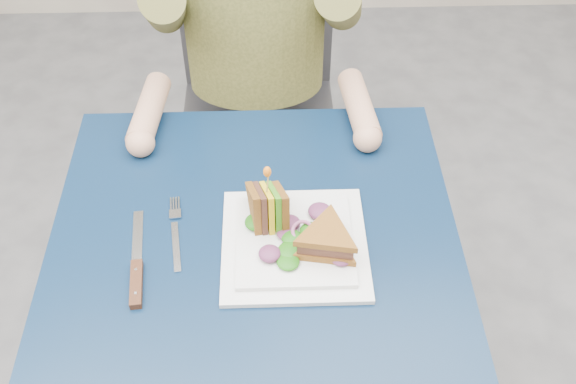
{
  "coord_description": "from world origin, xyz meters",
  "views": [
    {
      "loc": [
        0.04,
        -0.78,
        1.68
      ],
      "look_at": [
        0.06,
        0.04,
        0.82
      ],
      "focal_mm": 42.0,
      "sensor_mm": 36.0,
      "label": 1
    }
  ],
  "objects_px": {
    "table": "(256,269)",
    "plate": "(294,243)",
    "sandwich_flat": "(327,240)",
    "chair": "(258,81)",
    "knife": "(137,275)",
    "sandwich_upright": "(268,208)",
    "fork": "(176,235)"
  },
  "relations": [
    {
      "from": "plate",
      "to": "sandwich_upright",
      "type": "height_order",
      "value": "sandwich_upright"
    },
    {
      "from": "sandwich_upright",
      "to": "plate",
      "type": "bearing_deg",
      "value": -44.76
    },
    {
      "from": "plate",
      "to": "sandwich_upright",
      "type": "relative_size",
      "value": 1.85
    },
    {
      "from": "plate",
      "to": "fork",
      "type": "height_order",
      "value": "plate"
    },
    {
      "from": "table",
      "to": "sandwich_flat",
      "type": "bearing_deg",
      "value": -16.16
    },
    {
      "from": "sandwich_upright",
      "to": "knife",
      "type": "xyz_separation_m",
      "value": [
        -0.23,
        -0.1,
        -0.05
      ]
    },
    {
      "from": "table",
      "to": "chair",
      "type": "height_order",
      "value": "chair"
    },
    {
      "from": "chair",
      "to": "knife",
      "type": "height_order",
      "value": "chair"
    },
    {
      "from": "chair",
      "to": "fork",
      "type": "bearing_deg",
      "value": -101.4
    },
    {
      "from": "sandwich_flat",
      "to": "fork",
      "type": "xyz_separation_m",
      "value": [
        -0.27,
        0.06,
        -0.04
      ]
    },
    {
      "from": "table",
      "to": "fork",
      "type": "height_order",
      "value": "fork"
    },
    {
      "from": "plate",
      "to": "sandwich_flat",
      "type": "bearing_deg",
      "value": -24.44
    },
    {
      "from": "table",
      "to": "plate",
      "type": "xyz_separation_m",
      "value": [
        0.07,
        -0.01,
        0.09
      ]
    },
    {
      "from": "table",
      "to": "knife",
      "type": "height_order",
      "value": "knife"
    },
    {
      "from": "sandwich_flat",
      "to": "chair",
      "type": "bearing_deg",
      "value": 99.37
    },
    {
      "from": "chair",
      "to": "knife",
      "type": "bearing_deg",
      "value": -104.17
    },
    {
      "from": "table",
      "to": "chair",
      "type": "distance_m",
      "value": 0.74
    },
    {
      "from": "chair",
      "to": "sandwich_upright",
      "type": "relative_size",
      "value": 6.62
    },
    {
      "from": "chair",
      "to": "sandwich_flat",
      "type": "relative_size",
      "value": 6.28
    },
    {
      "from": "plate",
      "to": "knife",
      "type": "height_order",
      "value": "plate"
    },
    {
      "from": "sandwich_flat",
      "to": "sandwich_upright",
      "type": "distance_m",
      "value": 0.12
    },
    {
      "from": "table",
      "to": "knife",
      "type": "relative_size",
      "value": 3.38
    },
    {
      "from": "knife",
      "to": "table",
      "type": "bearing_deg",
      "value": 19.4
    },
    {
      "from": "chair",
      "to": "plate",
      "type": "height_order",
      "value": "chair"
    },
    {
      "from": "sandwich_upright",
      "to": "knife",
      "type": "bearing_deg",
      "value": -155.55
    },
    {
      "from": "fork",
      "to": "knife",
      "type": "distance_m",
      "value": 0.11
    },
    {
      "from": "chair",
      "to": "fork",
      "type": "distance_m",
      "value": 0.75
    },
    {
      "from": "plate",
      "to": "sandwich_upright",
      "type": "xyz_separation_m",
      "value": [
        -0.05,
        0.04,
        0.05
      ]
    },
    {
      "from": "sandwich_flat",
      "to": "table",
      "type": "bearing_deg",
      "value": 163.84
    },
    {
      "from": "table",
      "to": "plate",
      "type": "distance_m",
      "value": 0.11
    },
    {
      "from": "knife",
      "to": "chair",
      "type": "bearing_deg",
      "value": 75.83
    },
    {
      "from": "table",
      "to": "fork",
      "type": "bearing_deg",
      "value": 172.09
    }
  ]
}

